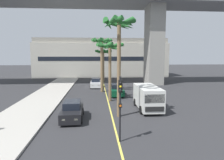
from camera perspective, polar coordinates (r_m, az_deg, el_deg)
sidewalk_left at (r=20.90m, az=-23.17°, el=-8.43°), size 4.80×80.00×0.15m
lane_stripe_center at (r=27.65m, az=-1.66°, el=-4.26°), size 0.14×56.00×0.01m
bridge_overpass at (r=38.36m, az=-1.19°, el=21.87°), size 87.10×8.00×18.81m
pier_building_backdrop at (r=51.84m, az=-3.09°, el=6.38°), size 33.44×8.04×9.66m
car_queue_front at (r=33.96m, az=-4.75°, el=-0.91°), size 1.87×4.12×1.56m
car_queue_second at (r=27.10m, az=1.26°, el=-2.95°), size 1.91×4.14×1.56m
car_queue_third at (r=17.52m, az=-11.44°, el=-8.76°), size 1.91×4.14×1.56m
delivery_van at (r=20.38m, az=10.24°, el=-4.83°), size 2.21×5.27×2.36m
traffic_light_median_near at (r=12.27m, az=2.37°, el=-5.90°), size 0.24×0.37×4.20m
palm_tree_near_median at (r=40.80m, az=-2.55°, el=7.36°), size 3.53×3.54×6.70m
palm_tree_mid_median at (r=17.34m, az=2.03°, el=13.28°), size 2.95×2.97×8.76m
palm_tree_far_median at (r=29.37m, az=-2.91°, el=8.80°), size 3.21×3.19×8.05m
palm_tree_farthest_median at (r=23.31m, az=-0.60°, el=8.22°), size 3.30×3.34×7.05m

